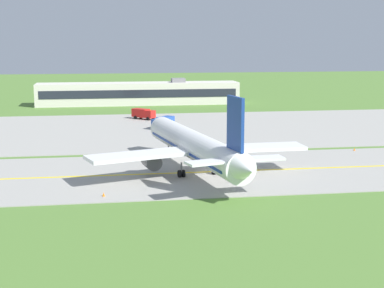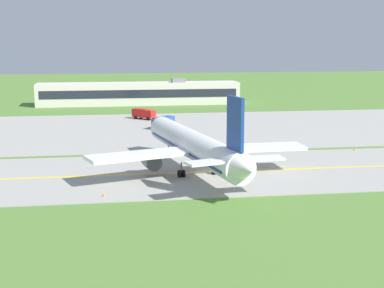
# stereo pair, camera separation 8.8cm
# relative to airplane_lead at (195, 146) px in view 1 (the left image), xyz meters

# --- Properties ---
(ground_plane) EXTENTS (500.00, 500.00, 0.00)m
(ground_plane) POSITION_rel_airplane_lead_xyz_m (1.67, 0.57, -4.13)
(ground_plane) COLOR #517A33
(taxiway_strip) EXTENTS (240.00, 28.00, 0.10)m
(taxiway_strip) POSITION_rel_airplane_lead_xyz_m (1.67, 0.57, -4.08)
(taxiway_strip) COLOR #9E9B93
(taxiway_strip) RESTS_ON ground
(apron_pad) EXTENTS (140.00, 52.00, 0.10)m
(apron_pad) POSITION_rel_airplane_lead_xyz_m (11.67, 42.57, -4.08)
(apron_pad) COLOR #9E9B93
(apron_pad) RESTS_ON ground
(taxiway_centreline) EXTENTS (220.00, 0.60, 0.01)m
(taxiway_centreline) POSITION_rel_airplane_lead_xyz_m (1.67, 0.57, -4.03)
(taxiway_centreline) COLOR yellow
(taxiway_centreline) RESTS_ON taxiway_strip
(airplane_lead) EXTENTS (32.19, 39.50, 12.70)m
(airplane_lead) POSITION_rel_airplane_lead_xyz_m (0.00, 0.00, 0.00)
(airplane_lead) COLOR white
(airplane_lead) RESTS_ON ground
(service_truck_baggage) EXTENTS (5.76, 5.62, 2.60)m
(service_truck_baggage) POSITION_rel_airplane_lead_xyz_m (-3.51, 58.57, -2.60)
(service_truck_baggage) COLOR red
(service_truck_baggage) RESTS_ON ground
(service_truck_fuel) EXTENTS (5.53, 5.84, 2.60)m
(service_truck_fuel) POSITION_rel_airplane_lead_xyz_m (-0.25, 43.23, -2.60)
(service_truck_fuel) COLOR #264CA5
(service_truck_fuel) RESTS_ON ground
(terminal_building) EXTENTS (59.91, 9.21, 7.71)m
(terminal_building) POSITION_rel_airplane_lead_xyz_m (-2.56, 92.01, -0.85)
(terminal_building) COLOR beige
(terminal_building) RESTS_ON ground
(traffic_cone_mid_edge) EXTENTS (0.44, 0.44, 0.60)m
(traffic_cone_mid_edge) POSITION_rel_airplane_lead_xyz_m (30.38, 12.87, -3.83)
(traffic_cone_mid_edge) COLOR orange
(traffic_cone_mid_edge) RESTS_ON ground
(traffic_cone_far_edge) EXTENTS (0.44, 0.44, 0.60)m
(traffic_cone_far_edge) POSITION_rel_airplane_lead_xyz_m (-13.25, -10.65, -3.83)
(traffic_cone_far_edge) COLOR orange
(traffic_cone_far_edge) RESTS_ON ground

